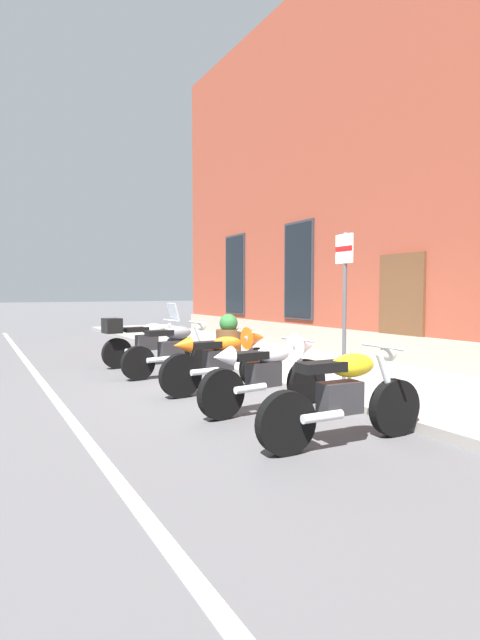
% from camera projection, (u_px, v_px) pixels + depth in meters
% --- Properties ---
extents(ground_plane, '(140.00, 140.00, 0.00)m').
position_uv_depth(ground_plane, '(266.00, 385.00, 7.86)').
color(ground_plane, '#4C4C4F').
extents(sidewalk, '(26.39, 3.18, 0.13)m').
position_uv_depth(sidewalk, '(340.00, 374.00, 8.64)').
color(sidewalk, gray).
rests_on(sidewalk, ground_plane).
extents(lane_stripe, '(26.39, 0.12, 0.01)m').
position_uv_depth(lane_stripe, '(62.00, 408.00, 6.29)').
color(lane_stripe, silver).
rests_on(lane_stripe, ground_plane).
extents(motorcycle_silver_touring, '(0.65, 2.01, 1.31)m').
position_uv_depth(motorcycle_silver_touring, '(144.00, 340.00, 9.91)').
color(motorcycle_silver_touring, black).
rests_on(motorcycle_silver_touring, ground_plane).
extents(motorcycle_grey_naked, '(0.62, 2.00, 0.99)m').
position_uv_depth(motorcycle_grey_naked, '(175.00, 350.00, 8.71)').
color(motorcycle_grey_naked, black).
rests_on(motorcycle_grey_naked, ground_plane).
extents(motorcycle_orange_sport, '(0.62, 2.03, 0.99)m').
position_uv_depth(motorcycle_orange_sport, '(225.00, 357.00, 7.33)').
color(motorcycle_orange_sport, black).
rests_on(motorcycle_orange_sport, ground_plane).
extents(motorcycle_white_sport, '(0.62, 2.03, 0.99)m').
position_uv_depth(motorcycle_white_sport, '(271.00, 369.00, 6.18)').
color(motorcycle_white_sport, black).
rests_on(motorcycle_white_sport, ground_plane).
extents(motorcycle_yellow_naked, '(0.62, 1.99, 1.00)m').
position_uv_depth(motorcycle_yellow_naked, '(346.00, 397.00, 4.79)').
color(motorcycle_yellow_naked, black).
rests_on(motorcycle_yellow_naked, ground_plane).
extents(parking_sign, '(0.36, 0.07, 2.33)m').
position_uv_depth(parking_sign, '(344.00, 286.00, 7.23)').
color(parking_sign, '#4C4C51').
rests_on(parking_sign, sidewalk).
extents(barrel_planter, '(0.58, 0.58, 0.95)m').
position_uv_depth(barrel_planter, '(229.00, 338.00, 10.38)').
color(barrel_planter, brown).
rests_on(barrel_planter, sidewalk).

